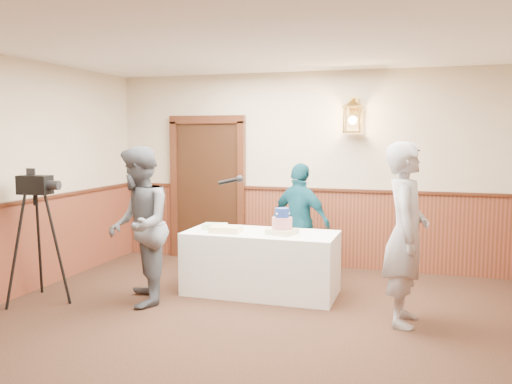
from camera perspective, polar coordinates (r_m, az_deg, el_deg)
ground at (r=4.87m, az=-3.03°, el=-17.02°), size 7.00×7.00×0.00m
room_shell at (r=4.94m, az=-1.87°, el=1.58°), size 6.02×7.02×2.81m
display_table at (r=6.55m, az=0.53°, el=-7.46°), size 1.80×0.80×0.75m
tiered_cake at (r=6.33m, az=2.76°, el=-3.37°), size 0.36×0.36×0.31m
sheet_cake_yellow at (r=6.46m, az=-3.19°, el=-3.93°), size 0.37×0.30×0.07m
sheet_cake_green at (r=6.68m, az=-4.35°, el=-3.63°), size 0.32×0.27×0.07m
interviewer at (r=6.18m, az=-12.25°, el=-3.51°), size 1.60×1.08×1.78m
baker at (r=5.62m, az=15.50°, el=-4.28°), size 0.45×0.67×1.84m
assistant_p at (r=7.10m, az=4.70°, el=-3.16°), size 0.98×0.72×1.54m
tv_camera_rig at (r=6.64m, az=-22.00°, el=-5.26°), size 0.57×0.53×1.45m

